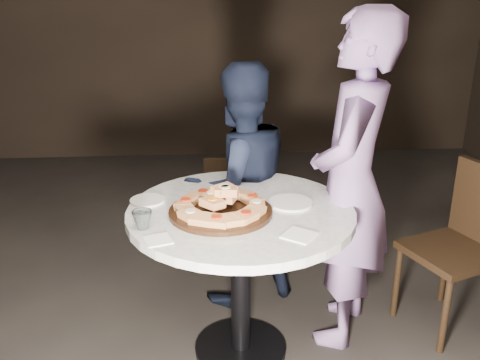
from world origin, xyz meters
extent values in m
plane|color=black|center=(0.00, 0.00, 0.00)|extent=(7.00, 7.00, 0.00)
cylinder|color=black|center=(0.13, 0.04, 0.02)|extent=(0.64, 0.64, 0.03)
cylinder|color=black|center=(0.13, 0.04, 0.41)|extent=(0.13, 0.13, 0.76)
cylinder|color=silver|center=(0.13, 0.04, 0.80)|extent=(1.45, 1.45, 0.04)
cylinder|color=black|center=(0.03, -0.01, 0.84)|extent=(0.61, 0.61, 0.02)
cube|color=#C27F4B|center=(0.19, 0.05, 0.86)|extent=(0.12, 0.13, 0.05)
cylinder|color=#B6290E|center=(0.19, 0.05, 0.89)|extent=(0.07, 0.07, 0.01)
cube|color=#C27F4B|center=(0.15, 0.11, 0.86)|extent=(0.13, 0.12, 0.05)
cube|color=#C27F4B|center=(0.09, 0.14, 0.86)|extent=(0.13, 0.11, 0.05)
cylinder|color=beige|center=(0.09, 0.14, 0.89)|extent=(0.06, 0.06, 0.01)
cube|color=#C27F4B|center=(0.02, 0.15, 0.86)|extent=(0.11, 0.09, 0.05)
cube|color=#C27F4B|center=(-0.05, 0.13, 0.86)|extent=(0.13, 0.11, 0.05)
cylinder|color=#B6290E|center=(-0.05, 0.13, 0.89)|extent=(0.06, 0.06, 0.01)
cube|color=#C27F4B|center=(-0.10, 0.09, 0.86)|extent=(0.12, 0.13, 0.05)
cube|color=#C27F4B|center=(-0.13, 0.03, 0.86)|extent=(0.11, 0.13, 0.05)
cylinder|color=#B6290E|center=(-0.13, 0.03, 0.89)|extent=(0.06, 0.06, 0.01)
cube|color=#C27F4B|center=(-0.13, -0.04, 0.86)|extent=(0.11, 0.12, 0.05)
cube|color=#C27F4B|center=(-0.11, -0.11, 0.86)|extent=(0.13, 0.13, 0.05)
cylinder|color=beige|center=(-0.11, -0.11, 0.89)|extent=(0.07, 0.07, 0.01)
cube|color=#C27F4B|center=(-0.06, -0.16, 0.86)|extent=(0.13, 0.11, 0.05)
cube|color=#C27F4B|center=(0.01, -0.18, 0.86)|extent=(0.12, 0.11, 0.05)
cylinder|color=#B6290E|center=(0.01, -0.18, 0.89)|extent=(0.06, 0.06, 0.01)
cube|color=#C27F4B|center=(0.08, -0.18, 0.86)|extent=(0.12, 0.10, 0.05)
cube|color=#C27F4B|center=(0.14, -0.14, 0.86)|extent=(0.13, 0.13, 0.05)
cylinder|color=#B6290E|center=(0.14, -0.14, 0.89)|extent=(0.07, 0.07, 0.01)
cube|color=#C27F4B|center=(0.18, -0.09, 0.86)|extent=(0.12, 0.13, 0.05)
cube|color=#C27F4B|center=(0.20, -0.02, 0.86)|extent=(0.08, 0.11, 0.05)
cylinder|color=beige|center=(0.20, -0.02, 0.89)|extent=(0.05, 0.05, 0.01)
cube|color=#C27F4B|center=(0.07, 0.02, 0.90)|extent=(0.11, 0.12, 0.04)
cylinder|color=#2D6B1E|center=(0.07, 0.02, 0.92)|extent=(0.06, 0.06, 0.01)
cube|color=#C27F4B|center=(-0.01, 0.02, 0.90)|extent=(0.13, 0.13, 0.04)
cylinder|color=beige|center=(-0.01, 0.02, 0.92)|extent=(0.07, 0.07, 0.01)
cube|color=#C27F4B|center=(-0.01, -0.05, 0.90)|extent=(0.13, 0.13, 0.04)
cylinder|color=orange|center=(-0.01, -0.05, 0.92)|extent=(0.07, 0.07, 0.01)
cube|color=#C27F4B|center=(0.05, 0.02, 0.93)|extent=(0.13, 0.12, 0.04)
cylinder|color=beige|center=(0.05, 0.02, 0.95)|extent=(0.07, 0.07, 0.01)
cube|color=#C27F4B|center=(0.06, 0.00, 0.93)|extent=(0.11, 0.08, 0.04)
cylinder|color=beige|center=(0.06, 0.00, 0.95)|extent=(0.05, 0.05, 0.01)
cylinder|color=white|center=(-0.33, 0.16, 0.83)|extent=(0.21, 0.21, 0.01)
cylinder|color=white|center=(0.38, 0.08, 0.83)|extent=(0.23, 0.23, 0.01)
imported|color=silver|center=(-0.32, -0.14, 0.87)|extent=(0.11, 0.11, 0.08)
cube|color=white|center=(-0.24, -0.27, 0.83)|extent=(0.14, 0.14, 0.01)
cube|color=white|center=(0.36, -0.27, 0.83)|extent=(0.18, 0.18, 0.01)
cube|color=black|center=(0.16, 1.06, 0.40)|extent=(0.40, 0.40, 0.04)
cube|color=black|center=(0.14, 0.87, 0.60)|extent=(0.38, 0.06, 0.40)
cylinder|color=black|center=(0.33, 1.21, 0.20)|extent=(0.03, 0.03, 0.40)
cylinder|color=black|center=(0.01, 1.23, 0.20)|extent=(0.03, 0.03, 0.40)
cylinder|color=black|center=(0.31, 0.89, 0.20)|extent=(0.03, 0.03, 0.40)
cylinder|color=black|center=(-0.01, 0.91, 0.20)|extent=(0.03, 0.03, 0.40)
cube|color=black|center=(1.29, 0.19, 0.46)|extent=(0.56, 0.56, 0.04)
cylinder|color=black|center=(1.05, 0.30, 0.23)|extent=(0.05, 0.05, 0.46)
cylinder|color=black|center=(1.19, -0.05, 0.23)|extent=(0.05, 0.05, 0.46)
cylinder|color=black|center=(1.40, 0.43, 0.23)|extent=(0.05, 0.05, 0.46)
imported|color=black|center=(0.16, 0.58, 0.72)|extent=(0.87, 0.79, 1.45)
imported|color=#8469A5|center=(0.71, 0.19, 0.88)|extent=(0.65, 0.76, 1.75)
camera|label=1|loc=(-0.04, -2.31, 1.86)|focal=40.00mm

